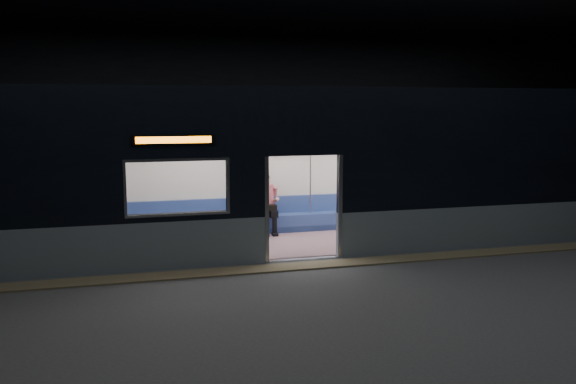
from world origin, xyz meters
name	(u,v)px	position (x,y,z in m)	size (l,w,h in m)	color
station_floor	(320,274)	(0.00, 0.00, -0.01)	(24.00, 14.00, 0.01)	#47494C
station_envelope	(322,66)	(0.00, 0.00, 3.66)	(24.00, 14.00, 5.00)	black
tactile_strip	(311,265)	(0.00, 0.55, 0.01)	(22.80, 0.50, 0.03)	#8C7F59
metro_car	(283,159)	(0.00, 2.54, 1.85)	(18.00, 3.04, 3.35)	gray
passenger	(266,200)	(-0.15, 3.55, 0.80)	(0.40, 0.70, 1.38)	black
handbag	(271,207)	(-0.10, 3.32, 0.67)	(0.26, 0.22, 0.13)	black
transit_map	(384,167)	(2.94, 3.85, 1.47)	(0.97, 0.03, 0.63)	white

